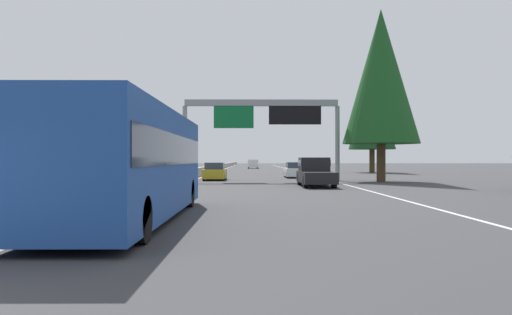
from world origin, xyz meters
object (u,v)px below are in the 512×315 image
object	(u,v)px
conifer_right_near	(381,77)
conifer_left_mid	(102,123)
minivan_far_right	(253,163)
sedan_far_center	(215,172)
pickup_mid_left	(315,172)
sign_gantry_overhead	(263,116)
bus_near_center	(133,160)
sedan_far_left	(295,171)
conifer_left_far	(112,121)
conifer_right_mid	(372,108)

from	to	relation	value
conifer_right_near	conifer_left_mid	world-z (taller)	conifer_right_near
minivan_far_right	sedan_far_center	size ratio (longest dim) A/B	1.14
minivan_far_right	pickup_mid_left	bearing A→B (deg)	-176.61
sign_gantry_overhead	bus_near_center	distance (m)	26.80
sedan_far_left	conifer_right_near	world-z (taller)	conifer_right_near
sign_gantry_overhead	minivan_far_right	bearing A→B (deg)	0.66
pickup_mid_left	conifer_left_mid	xyz separation A→B (m)	(41.22, 25.98, 6.14)
bus_near_center	minivan_far_right	size ratio (longest dim) A/B	2.30
pickup_mid_left	minivan_far_right	xyz separation A→B (m)	(64.16, 3.80, 0.04)
conifer_left_far	conifer_left_mid	bearing A→B (deg)	-173.04
sedan_far_left	sedan_far_center	xyz separation A→B (m)	(-5.23, 7.17, 0.00)
bus_near_center	conifer_right_near	xyz separation A→B (m)	(24.62, -13.45, 6.46)
bus_near_center	conifer_left_far	xyz separation A→B (m)	(68.77, 19.62, 6.29)
pickup_mid_left	conifer_left_far	world-z (taller)	conifer_left_far
bus_near_center	pickup_mid_left	bearing A→B (deg)	-22.44
minivan_far_right	conifer_right_mid	size ratio (longest dim) A/B	0.36
minivan_far_right	conifer_right_mid	xyz separation A→B (m)	(-30.33, -15.62, 7.55)
sedan_far_center	sedan_far_left	bearing A→B (deg)	-53.86
minivan_far_right	conifer_left_far	bearing A→B (deg)	120.17
conifer_right_near	minivan_far_right	bearing A→B (deg)	9.58
pickup_mid_left	minivan_far_right	bearing A→B (deg)	3.39
bus_near_center	conifer_right_near	size ratio (longest dim) A/B	0.86
sedan_far_center	conifer_left_mid	xyz separation A→B (m)	(31.34, 18.79, 6.38)
bus_near_center	conifer_right_mid	size ratio (longest dim) A/B	0.82
sign_gantry_overhead	pickup_mid_left	world-z (taller)	sign_gantry_overhead
conifer_right_near	pickup_mid_left	bearing A→B (deg)	137.34
pickup_mid_left	sedan_far_left	world-z (taller)	pickup_mid_left
conifer_right_mid	conifer_left_far	world-z (taller)	conifer_right_mid
pickup_mid_left	conifer_left_mid	bearing A→B (deg)	32.22
pickup_mid_left	sedan_far_center	bearing A→B (deg)	36.05
sign_gantry_overhead	minivan_far_right	world-z (taller)	sign_gantry_overhead
sedan_far_left	conifer_left_far	world-z (taller)	conifer_left_far
minivan_far_right	conifer_left_mid	xyz separation A→B (m)	(-22.94, 22.19, 6.11)
conifer_left_mid	sign_gantry_overhead	bearing A→B (deg)	-145.47
pickup_mid_left	conifer_left_far	xyz separation A→B (m)	(50.60, 27.13, 7.09)
sedan_far_left	conifer_left_mid	xyz separation A→B (m)	(26.11, 25.96, 6.38)
sedan_far_center	conifer_right_mid	xyz separation A→B (m)	(23.95, -19.01, 7.82)
minivan_far_right	conifer_right_near	distance (m)	58.97
conifer_right_mid	sedan_far_center	bearing A→B (deg)	141.56
sign_gantry_overhead	conifer_right_near	world-z (taller)	conifer_right_near
bus_near_center	conifer_right_near	world-z (taller)	conifer_right_near
bus_near_center	conifer_left_far	size ratio (longest dim) A/B	0.87
sedan_far_left	minivan_far_right	bearing A→B (deg)	4.40
sedan_far_left	conifer_right_near	xyz separation A→B (m)	(-8.66, -5.97, 7.49)
bus_near_center	sedan_far_left	world-z (taller)	bus_near_center
sedan_far_center	minivan_far_right	bearing A→B (deg)	-3.58
sign_gantry_overhead	bus_near_center	xyz separation A→B (m)	(-26.21, 4.36, -3.49)
sedan_far_left	minivan_far_right	world-z (taller)	minivan_far_right
pickup_mid_left	conifer_right_mid	size ratio (longest dim) A/B	0.40
minivan_far_right	conifer_right_near	size ratio (longest dim) A/B	0.37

